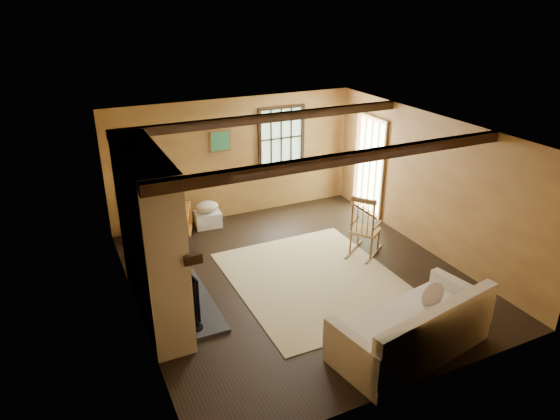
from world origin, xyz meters
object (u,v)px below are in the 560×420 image
armchair (170,224)px  laundry_basket (208,219)px  rocking_chair (365,230)px  fireplace (152,243)px  sofa (414,332)px

armchair → laundry_basket: bearing=130.8°
rocking_chair → armchair: rocking_chair is taller
fireplace → laundry_basket: (1.50, 2.45, -0.95)m
armchair → sofa: bearing=44.6°
sofa → armchair: bearing=104.5°
laundry_basket → fireplace: bearing=-121.6°
fireplace → sofa: bearing=-39.7°
fireplace → armchair: 2.39m
fireplace → rocking_chair: 3.68m
armchair → rocking_chair: bearing=76.5°
laundry_basket → armchair: (-0.80, -0.30, 0.18)m
rocking_chair → armchair: bearing=21.0°
fireplace → armchair: bearing=71.8°
fireplace → rocking_chair: (3.62, 0.21, -0.64)m
sofa → rocking_chair: bearing=59.6°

